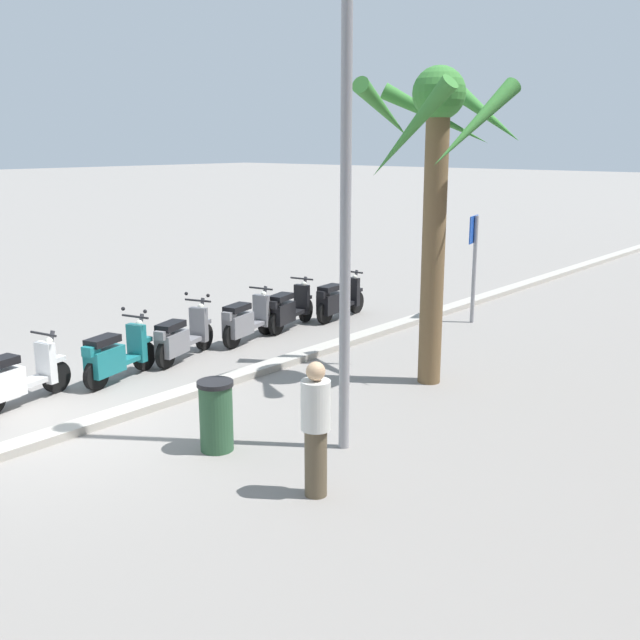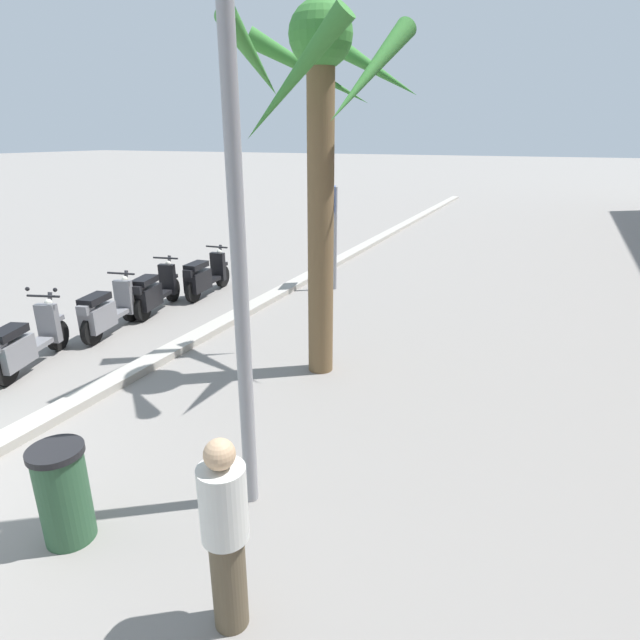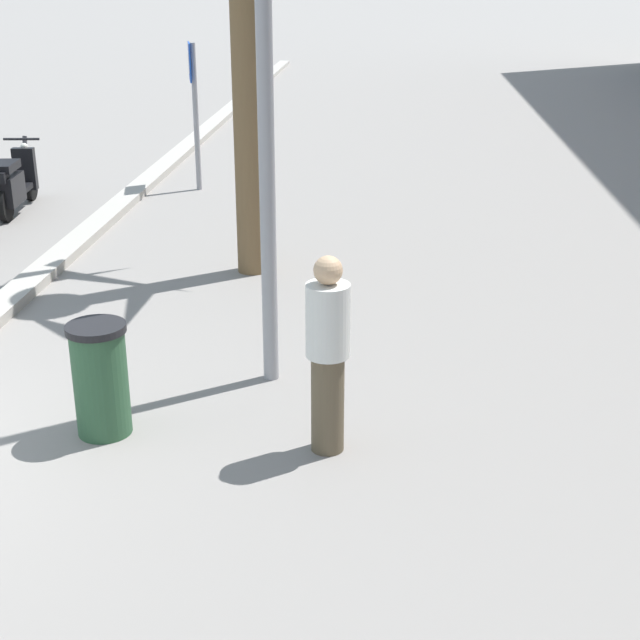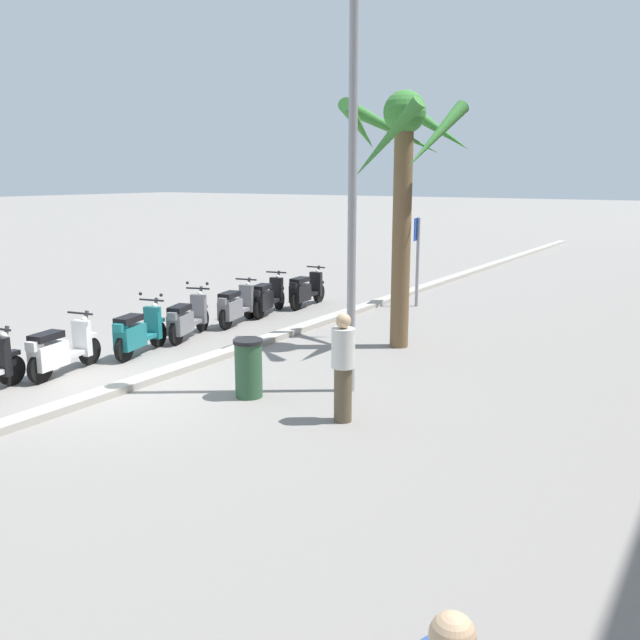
{
  "view_description": "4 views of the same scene",
  "coord_description": "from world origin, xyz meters",
  "px_view_note": "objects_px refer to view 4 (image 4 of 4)",
  "views": [
    {
      "loc": [
        5.22,
        9.23,
        3.97
      ],
      "look_at": [
        -3.82,
        1.5,
        1.11
      ],
      "focal_mm": 41.63,
      "sensor_mm": 36.0,
      "label": 1
    },
    {
      "loc": [
        1.67,
        5.91,
        3.5
      ],
      "look_at": [
        -4.12,
        3.27,
        1.22
      ],
      "focal_mm": 29.03,
      "sensor_mm": 36.0,
      "label": 2
    },
    {
      "loc": [
        5.62,
        4.54,
        3.6
      ],
      "look_at": [
        -0.52,
        4.04,
        1.18
      ],
      "focal_mm": 51.13,
      "sensor_mm": 36.0,
      "label": 3
    },
    {
      "loc": [
        7.25,
        8.82,
        3.5
      ],
      "look_at": [
        -1.05,
        3.48,
        1.38
      ],
      "focal_mm": 37.72,
      "sensor_mm": 36.0,
      "label": 4
    }
  ],
  "objects_px": {
    "scooter_grey_lead_nearest": "(235,306)",
    "pedestrian_window_shopping": "(343,365)",
    "scooter_grey_mid_centre": "(187,319)",
    "scooter_black_last_in_row": "(267,298)",
    "street_lamp": "(353,112)",
    "litter_bin": "(249,368)",
    "palm_tree_far_corner": "(403,161)",
    "scooter_black_mid_front": "(305,291)",
    "scooter_white_tail_end": "(60,351)",
    "crossing_sign": "(417,251)",
    "scooter_teal_gap_after_mid": "(138,333)"
  },
  "relations": [
    {
      "from": "scooter_white_tail_end",
      "to": "pedestrian_window_shopping",
      "type": "xyz_separation_m",
      "value": [
        -0.75,
        5.42,
        0.39
      ]
    },
    {
      "from": "palm_tree_far_corner",
      "to": "street_lamp",
      "type": "distance_m",
      "value": 3.28
    },
    {
      "from": "scooter_grey_mid_centre",
      "to": "litter_bin",
      "type": "relative_size",
      "value": 1.89
    },
    {
      "from": "scooter_grey_lead_nearest",
      "to": "pedestrian_window_shopping",
      "type": "distance_m",
      "value": 6.86
    },
    {
      "from": "scooter_grey_lead_nearest",
      "to": "scooter_white_tail_end",
      "type": "xyz_separation_m",
      "value": [
        4.89,
        0.03,
        -0.0
      ]
    },
    {
      "from": "scooter_black_mid_front",
      "to": "scooter_grey_lead_nearest",
      "type": "height_order",
      "value": "same"
    },
    {
      "from": "scooter_black_last_in_row",
      "to": "crossing_sign",
      "type": "xyz_separation_m",
      "value": [
        -3.17,
        2.69,
        1.06
      ]
    },
    {
      "from": "pedestrian_window_shopping",
      "to": "scooter_white_tail_end",
      "type": "bearing_deg",
      "value": -82.1
    },
    {
      "from": "scooter_white_tail_end",
      "to": "palm_tree_far_corner",
      "type": "relative_size",
      "value": 0.34
    },
    {
      "from": "scooter_grey_lead_nearest",
      "to": "scooter_white_tail_end",
      "type": "relative_size",
      "value": 1.0
    },
    {
      "from": "pedestrian_window_shopping",
      "to": "scooter_teal_gap_after_mid",
      "type": "bearing_deg",
      "value": -100.1
    },
    {
      "from": "scooter_grey_mid_centre",
      "to": "scooter_teal_gap_after_mid",
      "type": "relative_size",
      "value": 1.05
    },
    {
      "from": "scooter_teal_gap_after_mid",
      "to": "scooter_white_tail_end",
      "type": "height_order",
      "value": "scooter_teal_gap_after_mid"
    },
    {
      "from": "crossing_sign",
      "to": "pedestrian_window_shopping",
      "type": "relative_size",
      "value": 1.5
    },
    {
      "from": "scooter_black_last_in_row",
      "to": "palm_tree_far_corner",
      "type": "xyz_separation_m",
      "value": [
        1.07,
        4.26,
        3.33
      ]
    },
    {
      "from": "palm_tree_far_corner",
      "to": "litter_bin",
      "type": "bearing_deg",
      "value": -7.47
    },
    {
      "from": "scooter_black_last_in_row",
      "to": "scooter_white_tail_end",
      "type": "xyz_separation_m",
      "value": [
        6.25,
        0.12,
        0.0
      ]
    },
    {
      "from": "crossing_sign",
      "to": "scooter_black_mid_front",
      "type": "bearing_deg",
      "value": -54.6
    },
    {
      "from": "scooter_teal_gap_after_mid",
      "to": "litter_bin",
      "type": "bearing_deg",
      "value": 76.75
    },
    {
      "from": "scooter_grey_lead_nearest",
      "to": "scooter_grey_mid_centre",
      "type": "bearing_deg",
      "value": 0.46
    },
    {
      "from": "scooter_black_mid_front",
      "to": "pedestrian_window_shopping",
      "type": "bearing_deg",
      "value": 37.56
    },
    {
      "from": "pedestrian_window_shopping",
      "to": "street_lamp",
      "type": "distance_m",
      "value": 3.88
    },
    {
      "from": "crossing_sign",
      "to": "street_lamp",
      "type": "distance_m",
      "value": 8.26
    },
    {
      "from": "scooter_white_tail_end",
      "to": "litter_bin",
      "type": "height_order",
      "value": "scooter_white_tail_end"
    },
    {
      "from": "scooter_teal_gap_after_mid",
      "to": "pedestrian_window_shopping",
      "type": "height_order",
      "value": "pedestrian_window_shopping"
    },
    {
      "from": "scooter_black_mid_front",
      "to": "scooter_white_tail_end",
      "type": "xyz_separation_m",
      "value": [
        7.67,
        -0.1,
        -0.0
      ]
    },
    {
      "from": "scooter_black_mid_front",
      "to": "scooter_black_last_in_row",
      "type": "distance_m",
      "value": 1.43
    },
    {
      "from": "scooter_black_mid_front",
      "to": "street_lamp",
      "type": "relative_size",
      "value": 0.25
    },
    {
      "from": "scooter_black_mid_front",
      "to": "palm_tree_far_corner",
      "type": "xyz_separation_m",
      "value": [
        2.49,
        4.04,
        3.32
      ]
    },
    {
      "from": "scooter_black_mid_front",
      "to": "scooter_grey_lead_nearest",
      "type": "bearing_deg",
      "value": -2.78
    },
    {
      "from": "palm_tree_far_corner",
      "to": "street_lamp",
      "type": "relative_size",
      "value": 0.69
    },
    {
      "from": "scooter_grey_lead_nearest",
      "to": "scooter_teal_gap_after_mid",
      "type": "distance_m",
      "value": 3.2
    },
    {
      "from": "pedestrian_window_shopping",
      "to": "street_lamp",
      "type": "height_order",
      "value": "street_lamp"
    },
    {
      "from": "scooter_grey_mid_centre",
      "to": "palm_tree_far_corner",
      "type": "height_order",
      "value": "palm_tree_far_corner"
    },
    {
      "from": "crossing_sign",
      "to": "pedestrian_window_shopping",
      "type": "distance_m",
      "value": 9.15
    },
    {
      "from": "palm_tree_far_corner",
      "to": "scooter_grey_mid_centre",
      "type": "bearing_deg",
      "value": -64.82
    },
    {
      "from": "scooter_grey_mid_centre",
      "to": "street_lamp",
      "type": "bearing_deg",
      "value": 76.18
    },
    {
      "from": "scooter_white_tail_end",
      "to": "scooter_grey_mid_centre",
      "type": "bearing_deg",
      "value": -179.71
    },
    {
      "from": "scooter_black_mid_front",
      "to": "scooter_white_tail_end",
      "type": "relative_size",
      "value": 1.04
    },
    {
      "from": "pedestrian_window_shopping",
      "to": "scooter_grey_mid_centre",
      "type": "bearing_deg",
      "value": -114.44
    },
    {
      "from": "scooter_white_tail_end",
      "to": "crossing_sign",
      "type": "bearing_deg",
      "value": 164.73
    },
    {
      "from": "litter_bin",
      "to": "palm_tree_far_corner",
      "type": "bearing_deg",
      "value": 172.53
    },
    {
      "from": "scooter_teal_gap_after_mid",
      "to": "street_lamp",
      "type": "height_order",
      "value": "street_lamp"
    },
    {
      "from": "scooter_white_tail_end",
      "to": "street_lamp",
      "type": "height_order",
      "value": "street_lamp"
    },
    {
      "from": "scooter_black_last_in_row",
      "to": "scooter_grey_lead_nearest",
      "type": "xyz_separation_m",
      "value": [
        1.36,
        0.09,
        0.0
      ]
    },
    {
      "from": "scooter_black_mid_front",
      "to": "scooter_grey_lead_nearest",
      "type": "relative_size",
      "value": 1.04
    },
    {
      "from": "scooter_black_last_in_row",
      "to": "scooter_grey_lead_nearest",
      "type": "relative_size",
      "value": 1.03
    },
    {
      "from": "scooter_white_tail_end",
      "to": "litter_bin",
      "type": "bearing_deg",
      "value": 103.85
    },
    {
      "from": "scooter_grey_mid_centre",
      "to": "scooter_teal_gap_after_mid",
      "type": "distance_m",
      "value": 1.54
    },
    {
      "from": "scooter_black_last_in_row",
      "to": "scooter_grey_lead_nearest",
      "type": "height_order",
      "value": "same"
    }
  ]
}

